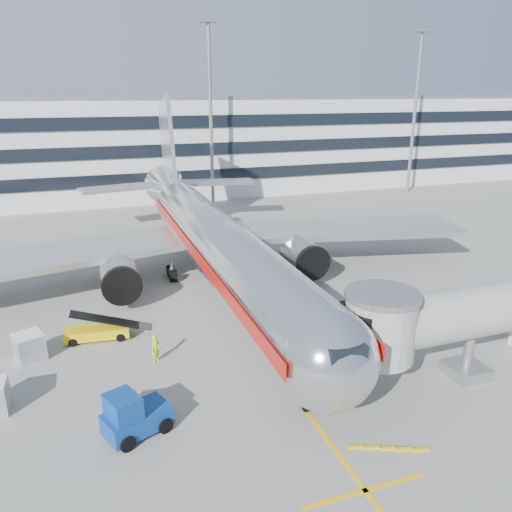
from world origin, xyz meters
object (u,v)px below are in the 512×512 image
object	(u,v)px
main_jet	(211,238)
cargo_container_front	(122,412)
belt_loader	(97,331)
ramp_worker	(156,349)
cargo_container_right	(29,347)
baggage_tug	(133,416)

from	to	relation	value
main_jet	cargo_container_front	size ratio (longest dim) A/B	30.12
belt_loader	ramp_worker	distance (m)	5.56
cargo_container_front	ramp_worker	distance (m)	6.29
cargo_container_front	ramp_worker	bearing A→B (deg)	65.77
main_jet	belt_loader	bearing A→B (deg)	-143.29
cargo_container_right	belt_loader	bearing A→B (deg)	18.82
cargo_container_right	ramp_worker	distance (m)	8.10
ramp_worker	main_jet	bearing A→B (deg)	23.35
cargo_container_right	ramp_worker	bearing A→B (deg)	-21.86
belt_loader	cargo_container_front	size ratio (longest dim) A/B	2.70
cargo_container_right	cargo_container_front	xyz separation A→B (m)	(4.93, -8.75, -0.09)
belt_loader	baggage_tug	xyz separation A→B (m)	(1.24, -11.10, 0.43)
belt_loader	cargo_container_front	world-z (taller)	belt_loader
cargo_container_front	main_jet	bearing A→B (deg)	62.14
cargo_container_right	cargo_container_front	size ratio (longest dim) A/B	1.26
belt_loader	cargo_container_front	distance (m)	10.20
baggage_tug	cargo_container_right	size ratio (longest dim) A/B	1.70
baggage_tug	ramp_worker	distance (m)	6.99
main_jet	baggage_tug	distance (m)	20.92
baggage_tug	main_jet	bearing A→B (deg)	64.51
belt_loader	main_jet	bearing A→B (deg)	36.71
main_jet	ramp_worker	world-z (taller)	main_jet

